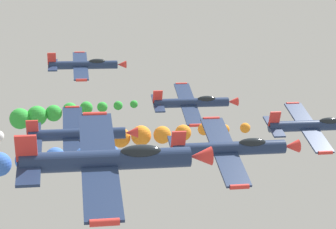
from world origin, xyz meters
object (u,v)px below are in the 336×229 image
at_px(airplane_lead, 313,125).
at_px(airplane_right_outer, 85,65).
at_px(airplane_right_inner, 231,148).
at_px(airplane_left_outer, 79,134).
at_px(airplane_trailing, 110,160).
at_px(airplane_left_inner, 193,103).

bearing_deg(airplane_lead, airplane_right_outer, -136.42).
height_order(airplane_right_inner, airplane_right_outer, airplane_right_outer).
xyz_separation_m(airplane_lead, airplane_left_outer, (0.29, -23.47, -0.03)).
relative_size(airplane_lead, airplane_right_outer, 1.00).
bearing_deg(airplane_left_outer, airplane_right_inner, 45.28).
bearing_deg(airplane_right_outer, airplane_right_inner, 16.35).
relative_size(airplane_lead, airplane_trailing, 1.00).
xyz_separation_m(airplane_right_inner, airplane_right_outer, (-35.07, -10.29, 3.68)).
relative_size(airplane_lead, airplane_right_inner, 1.00).
height_order(airplane_left_inner, airplane_right_outer, airplane_right_outer).
height_order(airplane_lead, airplane_left_outer, airplane_left_outer).
bearing_deg(airplane_left_outer, airplane_right_outer, 176.95).
bearing_deg(airplane_right_inner, airplane_trailing, -39.15).
distance_m(airplane_left_inner, airplane_trailing, 38.67).
bearing_deg(airplane_right_outer, airplane_left_inner, 47.87).
distance_m(airplane_left_inner, airplane_right_inner, 24.01).
xyz_separation_m(airplane_right_outer, airplane_trailing, (47.70, 0.01, -0.98)).
height_order(airplane_left_outer, airplane_right_outer, airplane_right_outer).
xyz_separation_m(airplane_left_inner, airplane_right_inner, (23.92, -2.03, 0.03)).
bearing_deg(airplane_trailing, airplane_left_inner, 161.39).
relative_size(airplane_lead, airplane_left_inner, 1.00).
relative_size(airplane_right_outer, airplane_trailing, 1.00).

